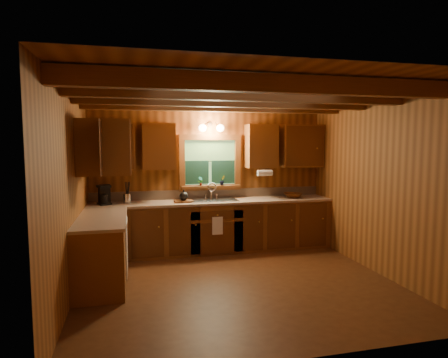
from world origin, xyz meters
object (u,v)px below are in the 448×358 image
at_px(sink, 213,203).
at_px(coffee_maker, 104,195).
at_px(wicker_basket, 293,195).
at_px(cutting_board, 184,201).

relative_size(sink, coffee_maker, 2.55).
bearing_deg(wicker_basket, coffee_maker, 179.45).
bearing_deg(wicker_basket, sink, 178.73).
bearing_deg(sink, wicker_basket, -1.27).
xyz_separation_m(coffee_maker, cutting_board, (1.29, -0.08, -0.14)).
bearing_deg(sink, coffee_maker, -179.96).
bearing_deg(wicker_basket, cutting_board, -178.63).
relative_size(sink, wicker_basket, 2.39).
distance_m(sink, coffee_maker, 1.83).
bearing_deg(cutting_board, sink, 6.44).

